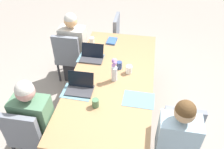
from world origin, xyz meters
TOP-DOWN VIEW (x-y plane):
  - ground_plane at (0.00, 0.00)m, footprint 10.00×10.00m
  - dining_table at (0.00, 0.00)m, footprint 2.24×1.06m
  - chair_far_left_near at (-0.81, 0.81)m, footprint 0.44×0.44m
  - person_far_left_near at (-0.74, 0.75)m, footprint 0.36×0.40m
  - chair_near_left_mid at (-0.67, -0.86)m, footprint 0.44×0.44m
  - person_near_left_mid at (-0.74, -0.80)m, footprint 0.36×0.40m
  - chair_far_left_far at (0.73, 0.83)m, footprint 0.44×0.44m
  - person_far_left_far at (0.80, 0.77)m, footprint 0.36×0.40m
  - chair_head_right_right_near at (1.41, 0.05)m, footprint 0.44×0.44m
  - flower_vase at (-0.04, -0.04)m, footprint 0.09×0.08m
  - placemat_far_left_near at (-0.33, 0.36)m, footprint 0.27×0.37m
  - placemat_near_left_mid at (-0.34, -0.37)m, footprint 0.27×0.36m
  - placemat_far_left_far at (0.36, 0.37)m, footprint 0.27×0.37m
  - laptop_far_left_near at (-0.29, 0.34)m, footprint 0.22×0.32m
  - laptop_far_left_far at (0.36, 0.35)m, footprint 0.22×0.32m
  - coffee_mug_near_left at (-0.52, 0.10)m, footprint 0.08×0.08m
  - coffee_mug_near_right at (0.14, -0.20)m, footprint 0.08×0.08m
  - coffee_mug_centre_left at (0.20, -0.06)m, footprint 0.07×0.07m
  - coffee_mug_centre_right at (0.77, 0.45)m, footprint 0.07×0.07m
  - book_red_cover at (0.86, 0.15)m, footprint 0.21×0.15m

SIDE VIEW (x-z plane):
  - ground_plane at x=0.00m, z-range 0.00..0.00m
  - chair_far_left_near at x=-0.81m, z-range 0.05..0.95m
  - chair_near_left_mid at x=-0.67m, z-range 0.05..0.95m
  - chair_far_left_far at x=0.73m, z-range 0.05..0.95m
  - chair_head_right_right_near at x=1.41m, z-range 0.05..0.95m
  - person_far_left_near at x=-0.74m, z-range -0.07..1.12m
  - person_near_left_mid at x=-0.74m, z-range -0.07..1.12m
  - person_far_left_far at x=0.80m, z-range -0.07..1.12m
  - dining_table at x=0.00m, z-range 0.30..1.04m
  - placemat_far_left_near at x=-0.33m, z-range 0.74..0.74m
  - placemat_near_left_mid at x=-0.34m, z-range 0.74..0.74m
  - placemat_far_left_far at x=0.36m, z-range 0.74..0.74m
  - book_red_cover at x=0.86m, z-range 0.74..0.77m
  - laptop_far_left_far at x=0.36m, z-range 0.68..0.88m
  - laptop_far_left_near at x=-0.29m, z-range 0.68..0.89m
  - coffee_mug_centre_right at x=0.77m, z-range 0.74..0.83m
  - coffee_mug_near_left at x=-0.52m, z-range 0.74..0.84m
  - coffee_mug_near_right at x=0.14m, z-range 0.74..0.85m
  - coffee_mug_centre_left at x=0.20m, z-range 0.74..0.85m
  - flower_vase at x=-0.04m, z-range 0.74..1.05m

